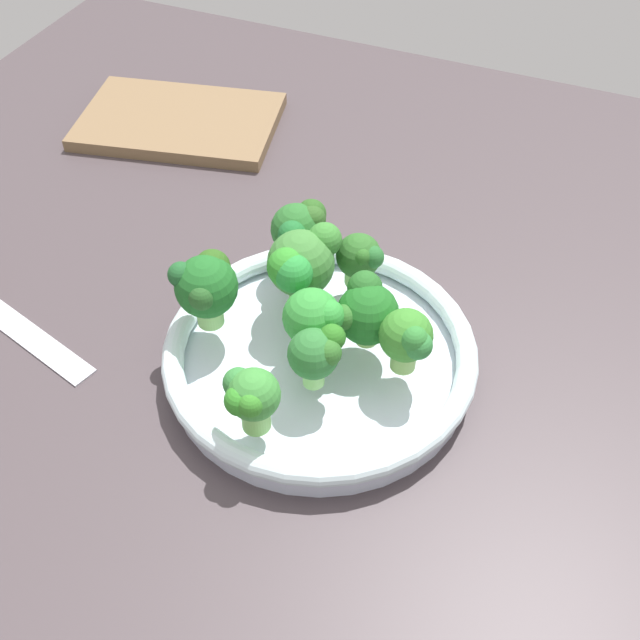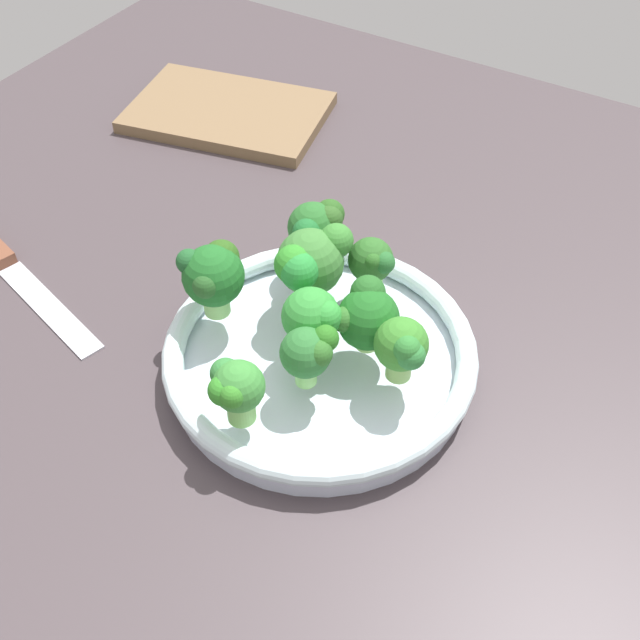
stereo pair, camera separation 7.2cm
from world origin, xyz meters
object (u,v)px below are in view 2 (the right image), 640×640
Objects in this scene: bowl at (320,356)px; broccoli_floret_5 at (403,348)px; broccoli_floret_0 at (314,318)px; broccoli_floret_6 at (316,227)px; broccoli_floret_2 at (372,262)px; broccoli_floret_3 at (309,352)px; broccoli_floret_7 at (367,316)px; cutting_board at (228,112)px; broccoli_floret_1 at (213,275)px; broccoli_floret_4 at (309,262)px; knife at (8,264)px; broccoli_floret_8 at (235,388)px.

bowl is 10.00cm from broccoli_floret_5.
broccoli_floret_0 and broccoli_floret_6 have the same top height.
broccoli_floret_3 is (1.10, -13.27, 0.51)cm from broccoli_floret_2.
broccoli_floret_7 is 47.94cm from cutting_board.
broccoli_floret_7 is at bearing 13.73° from broccoli_floret_1.
broccoli_floret_4 is (-5.42, 8.90, 0.88)cm from broccoli_floret_3.
knife is (-29.98, -14.63, -7.42)cm from broccoli_floret_6.
broccoli_floret_6 is 21.14cm from broccoli_floret_8.
broccoli_floret_0 reaches higher than broccoli_floret_8.
broccoli_floret_0 is 1.01× the size of broccoli_floret_7.
broccoli_floret_6 is at bearing -39.08° from cutting_board.
broccoli_floret_2 reaches higher than knife.
broccoli_floret_7 is at bearing 71.79° from broccoli_floret_3.
broccoli_floret_8 is 53.73cm from cutting_board.
broccoli_floret_7 is at bearing -65.10° from broccoli_floret_2.
broccoli_floret_0 is 37.08cm from knife.
broccoli_floret_6 reaches higher than broccoli_floret_3.
broccoli_floret_6 is at bearing 120.24° from broccoli_floret_0.
broccoli_floret_7 is at bearing 9.95° from knife.
broccoli_floret_5 is (12.06, -4.52, -0.71)cm from broccoli_floret_4.
broccoli_floret_8 is at bearing -53.17° from cutting_board.
broccoli_floret_4 reaches higher than broccoli_floret_8.
broccoli_floret_1 reaches higher than broccoli_floret_6.
broccoli_floret_8 is (9.13, -9.48, -0.72)cm from broccoli_floret_1.
broccoli_floret_8 is (-9.65, -10.95, -0.04)cm from broccoli_floret_5.
broccoli_floret_1 is (-10.61, -1.43, 6.45)cm from bowl.
broccoli_floret_0 is at bearing -173.54° from broccoli_floret_5.
broccoli_floret_7 is at bearing -37.69° from broccoli_floret_6.
broccoli_floret_3 is 0.90× the size of broccoli_floret_6.
broccoli_floret_6 is (-6.17, 10.58, 0.22)cm from broccoli_floret_0.
broccoli_floret_8 reaches higher than broccoli_floret_3.
broccoli_floret_0 is (-0.09, -0.90, 5.84)cm from bowl.
broccoli_floret_1 is 15.20cm from broccoli_floret_2.
broccoli_floret_4 is 5.66cm from broccoli_floret_6.
bowl is at bearing -150.60° from broccoli_floret_7.
broccoli_floret_0 is at bearing -44.40° from cutting_board.
broccoli_floret_5 is 17.36cm from broccoli_floret_6.
broccoli_floret_1 is 27.03cm from knife.
broccoli_floret_6 reaches higher than broccoli_floret_7.
broccoli_floret_2 is at bearing 131.04° from broccoli_floret_5.
knife is at bearing 170.27° from broccoli_floret_8.
broccoli_floret_2 is at bearing 86.98° from broccoli_floret_0.
broccoli_floret_7 is 0.26× the size of cutting_board.
broccoli_floret_5 is (18.78, 1.47, -0.69)cm from broccoli_floret_1.
broccoli_floret_3 is at bearing -85.27° from broccoli_floret_2.
broccoli_floret_4 reaches higher than knife.
broccoli_floret_5 is 14.59cm from broccoli_floret_8.
broccoli_floret_6 reaches higher than broccoli_floret_5.
broccoli_floret_3 is at bearing -13.48° from broccoli_floret_1.
knife is at bearing -170.05° from broccoli_floret_7.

